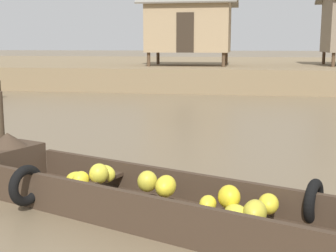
% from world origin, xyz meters
% --- Properties ---
extents(ground_plane, '(300.00, 300.00, 0.00)m').
position_xyz_m(ground_plane, '(0.00, 10.00, 0.00)').
color(ground_plane, '#726047').
extents(riverbank_strip, '(160.00, 20.00, 1.04)m').
position_xyz_m(riverbank_strip, '(0.00, 29.23, 0.52)').
color(riverbank_strip, '#7F6B4C').
rests_on(riverbank_strip, ground).
extents(banana_boat, '(5.85, 3.04, 0.79)m').
position_xyz_m(banana_boat, '(0.89, 5.16, 0.27)').
color(banana_boat, '#3D2D21').
rests_on(banana_boat, ground).
extents(stilt_house_mid_left, '(4.61, 3.16, 3.79)m').
position_xyz_m(stilt_house_mid_left, '(-1.10, 22.69, 2.97)').
color(stilt_house_mid_left, '#4C3826').
rests_on(stilt_house_mid_left, riverbank_strip).
extents(mooring_post, '(0.14, 0.14, 1.35)m').
position_xyz_m(mooring_post, '(-1.92, 6.50, 0.68)').
color(mooring_post, '#423323').
rests_on(mooring_post, ground).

